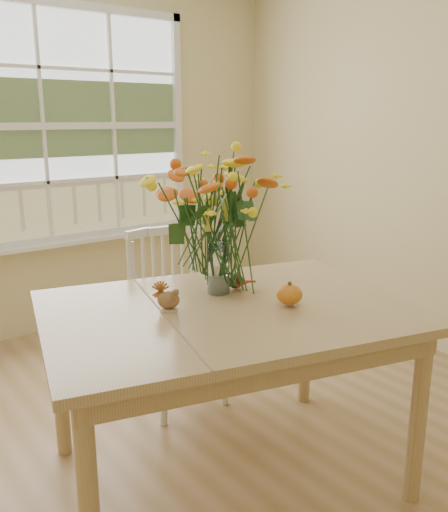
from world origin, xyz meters
TOP-DOWN VIEW (x-y plane):
  - floor at (0.00, 0.00)m, footprint 4.00×4.50m
  - wall_back at (0.00, 2.25)m, footprint 4.00×0.02m
  - window at (0.00, 2.21)m, footprint 2.42×0.12m
  - dining_table at (-0.03, 0.01)m, footprint 1.77×1.46m
  - windsor_chair at (0.17, 0.79)m, footprint 0.49×0.47m
  - flower_vase at (0.05, 0.18)m, footprint 0.50×0.50m
  - pumpkin at (0.19, -0.14)m, footprint 0.11×0.11m
  - turkey_figurine at (-0.26, 0.11)m, footprint 0.12×0.11m
  - dark_gourd at (0.15, 0.18)m, footprint 0.13×0.09m

SIDE VIEW (x-z plane):
  - floor at x=0.00m, z-range -0.01..0.00m
  - windsor_chair at x=0.17m, z-range 0.06..1.04m
  - dining_table at x=-0.03m, z-range 0.32..1.14m
  - dark_gourd at x=0.15m, z-range 0.82..0.89m
  - pumpkin at x=0.19m, z-range 0.82..0.91m
  - turkey_figurine at x=-0.26m, z-range 0.81..0.93m
  - flower_vase at x=0.05m, z-range 0.88..1.47m
  - wall_back at x=0.00m, z-range 0.00..2.70m
  - window at x=0.00m, z-range 0.66..2.40m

